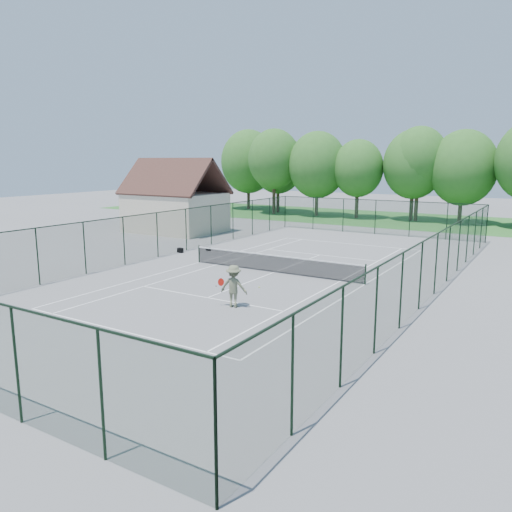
# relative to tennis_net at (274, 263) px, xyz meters

# --- Properties ---
(ground) EXTENTS (140.00, 140.00, 0.00)m
(ground) POSITION_rel_tennis_net_xyz_m (0.00, 0.00, -0.58)
(ground) COLOR gray
(ground) RESTS_ON ground
(grass_far) EXTENTS (80.00, 16.00, 0.01)m
(grass_far) POSITION_rel_tennis_net_xyz_m (0.00, 30.00, -0.57)
(grass_far) COLOR #30702B
(grass_far) RESTS_ON ground
(court_lines) EXTENTS (11.05, 23.85, 0.01)m
(court_lines) POSITION_rel_tennis_net_xyz_m (0.00, 0.00, -0.57)
(court_lines) COLOR white
(court_lines) RESTS_ON ground
(tennis_net) EXTENTS (11.08, 0.08, 1.10)m
(tennis_net) POSITION_rel_tennis_net_xyz_m (0.00, 0.00, 0.00)
(tennis_net) COLOR black
(tennis_net) RESTS_ON ground
(fence_enclosure) EXTENTS (18.05, 36.05, 3.02)m
(fence_enclosure) POSITION_rel_tennis_net_xyz_m (0.00, 0.00, 0.98)
(fence_enclosure) COLOR #1C3E28
(fence_enclosure) RESTS_ON ground
(utility_building) EXTENTS (8.60, 6.27, 6.63)m
(utility_building) POSITION_rel_tennis_net_xyz_m (-16.00, 10.00, 2.54)
(utility_building) COLOR beige
(utility_building) RESTS_ON ground
(tree_line_far) EXTENTS (39.40, 6.40, 9.70)m
(tree_line_far) POSITION_rel_tennis_net_xyz_m (0.00, 30.00, 5.42)
(tree_line_far) COLOR #463123
(tree_line_far) RESTS_ON ground
(sports_bag_a) EXTENTS (0.46, 0.32, 0.34)m
(sports_bag_a) POSITION_rel_tennis_net_xyz_m (-8.75, 2.01, -0.41)
(sports_bag_a) COLOR black
(sports_bag_a) RESTS_ON ground
(sports_bag_b) EXTENTS (0.35, 0.24, 0.26)m
(sports_bag_b) POSITION_rel_tennis_net_xyz_m (-7.53, 3.66, -0.45)
(sports_bag_b) COLOR black
(sports_bag_b) RESTS_ON ground
(tennis_player) EXTENTS (1.98, 0.97, 1.89)m
(tennis_player) POSITION_rel_tennis_net_xyz_m (1.90, -6.97, 0.37)
(tennis_player) COLOR #63674B
(tennis_player) RESTS_ON ground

